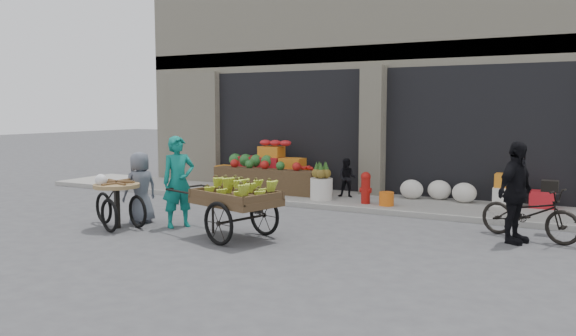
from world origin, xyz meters
The scene contains 15 objects.
ground centered at (0.00, 0.00, 0.00)m, with size 80.00×80.00×0.00m, color #424244.
sidewalk centered at (0.00, 4.10, 0.06)m, with size 18.00×2.20×0.12m, color gray.
building centered at (0.00, 8.03, 3.37)m, with size 14.00×6.45×7.00m.
fruit_display centered at (-2.48, 4.38, 0.67)m, with size 3.10×1.12×1.24m.
pineapple_bin centered at (-0.75, 3.60, 0.37)m, with size 0.52×0.52×0.50m, color silver.
fire_hydrant centered at (0.35, 3.55, 0.50)m, with size 0.22×0.22×0.71m.
orange_bucket centered at (0.85, 3.50, 0.27)m, with size 0.32×0.32×0.30m, color orange.
right_bay_goods centered at (2.61, 4.70, 0.41)m, with size 3.35×0.60×0.70m.
seated_person centered at (-0.35, 4.20, 0.58)m, with size 0.45×0.35×0.93m, color black.
banana_cart centered at (-0.67, -0.23, 0.74)m, with size 2.62×1.61×1.02m.
vendor_woman centered at (-2.11, 0.09, 0.86)m, with size 0.63×0.41×1.72m, color #0F7468.
tricycle_cart centered at (-3.07, -0.54, 0.57)m, with size 1.45×1.06×0.95m.
vendor_grey centered at (-3.01, 0.04, 0.70)m, with size 0.68×0.44×1.40m, color slate.
bicycle centered at (3.83, 2.06, 0.45)m, with size 0.60×1.72×0.90m, color black.
cyclist centered at (3.63, 1.66, 0.85)m, with size 0.99×0.41×1.70m, color black.
Camera 1 is at (4.55, -8.20, 2.22)m, focal length 35.00 mm.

